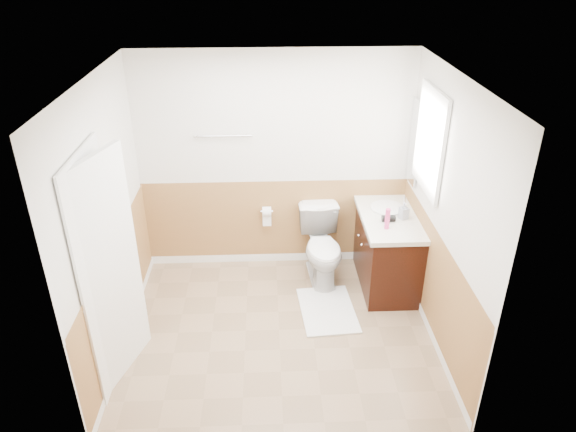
{
  "coord_description": "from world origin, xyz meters",
  "views": [
    {
      "loc": [
        -0.09,
        -4.14,
        3.46
      ],
      "look_at": [
        0.1,
        0.25,
        1.15
      ],
      "focal_mm": 32.99,
      "sensor_mm": 36.0,
      "label": 1
    }
  ],
  "objects_px": {
    "vanity_cabinet": "(386,251)",
    "lotion_bottle": "(387,219)",
    "soap_dispenser": "(404,211)",
    "bath_mat": "(327,310)",
    "toilet": "(323,247)"
  },
  "relations": [
    {
      "from": "vanity_cabinet",
      "to": "lotion_bottle",
      "type": "relative_size",
      "value": 5.0
    },
    {
      "from": "lotion_bottle",
      "to": "soap_dispenser",
      "type": "distance_m",
      "value": 0.3
    },
    {
      "from": "lotion_bottle",
      "to": "soap_dispenser",
      "type": "relative_size",
      "value": 1.2
    },
    {
      "from": "lotion_bottle",
      "to": "bath_mat",
      "type": "bearing_deg",
      "value": -159.29
    },
    {
      "from": "bath_mat",
      "to": "vanity_cabinet",
      "type": "relative_size",
      "value": 0.73
    },
    {
      "from": "lotion_bottle",
      "to": "soap_dispenser",
      "type": "bearing_deg",
      "value": 43.58
    },
    {
      "from": "bath_mat",
      "to": "soap_dispenser",
      "type": "distance_m",
      "value": 1.31
    },
    {
      "from": "toilet",
      "to": "lotion_bottle",
      "type": "height_order",
      "value": "lotion_bottle"
    },
    {
      "from": "bath_mat",
      "to": "vanity_cabinet",
      "type": "height_order",
      "value": "vanity_cabinet"
    },
    {
      "from": "soap_dispenser",
      "to": "vanity_cabinet",
      "type": "bearing_deg",
      "value": 146.22
    },
    {
      "from": "vanity_cabinet",
      "to": "lotion_bottle",
      "type": "height_order",
      "value": "lotion_bottle"
    },
    {
      "from": "soap_dispenser",
      "to": "bath_mat",
      "type": "bearing_deg",
      "value": -151.97
    },
    {
      "from": "toilet",
      "to": "soap_dispenser",
      "type": "height_order",
      "value": "soap_dispenser"
    },
    {
      "from": "bath_mat",
      "to": "toilet",
      "type": "bearing_deg",
      "value": 90.0
    },
    {
      "from": "bath_mat",
      "to": "vanity_cabinet",
      "type": "distance_m",
      "value": 0.95
    }
  ]
}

